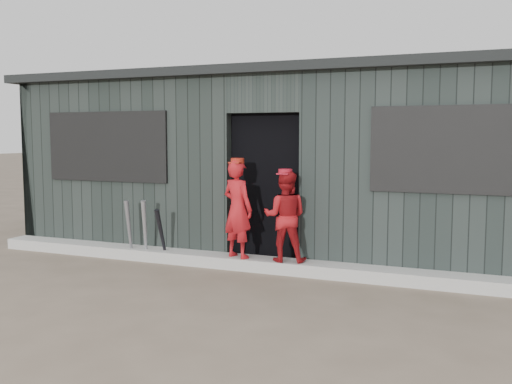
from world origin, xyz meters
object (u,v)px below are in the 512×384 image
at_px(player_red_left, 238,209).
at_px(bat_right, 162,235).
at_px(dugout, 298,163).
at_px(player_grey_back, 292,216).
at_px(bat_mid, 129,230).
at_px(player_red_right, 285,216).
at_px(bat_left, 145,230).

bearing_deg(player_red_left, bat_right, 22.47).
bearing_deg(player_red_left, dugout, -77.33).
bearing_deg(bat_right, player_grey_back, 24.59).
height_order(bat_mid, bat_right, bat_mid).
bearing_deg(player_red_left, player_grey_back, -104.88).
relative_size(bat_right, player_grey_back, 0.61).
xyz_separation_m(bat_right, dugout, (1.35, 1.77, 0.92)).
xyz_separation_m(player_red_left, player_red_right, (0.63, 0.02, -0.06)).
height_order(player_red_right, dugout, dugout).
distance_m(bat_left, dugout, 2.55).
bearing_deg(bat_left, bat_right, -0.62).
bearing_deg(player_grey_back, player_red_right, 75.57).
relative_size(player_red_left, dugout, 0.15).
xyz_separation_m(bat_right, player_red_left, (1.11, 0.04, 0.41)).
bearing_deg(dugout, bat_right, -127.21).
xyz_separation_m(bat_left, player_grey_back, (1.87, 0.73, 0.20)).
relative_size(bat_mid, dugout, 0.10).
xyz_separation_m(bat_mid, dugout, (1.86, 1.78, 0.87)).
relative_size(bat_right, player_red_left, 0.61).
bearing_deg(player_grey_back, dugout, -102.33).
distance_m(bat_mid, bat_right, 0.52).
bearing_deg(dugout, bat_mid, -136.31).
relative_size(bat_left, player_red_right, 0.75).
relative_size(player_red_right, dugout, 0.14).
xyz_separation_m(player_red_left, player_grey_back, (0.49, 0.70, -0.15)).
height_order(bat_left, player_red_right, player_red_right).
height_order(bat_right, player_red_right, player_red_right).
distance_m(player_red_right, player_grey_back, 0.69).
height_order(bat_mid, player_red_left, player_red_left).
xyz_separation_m(player_red_right, dugout, (-0.39, 1.71, 0.57)).
bearing_deg(player_red_right, bat_right, -9.54).
relative_size(bat_left, bat_mid, 1.03).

